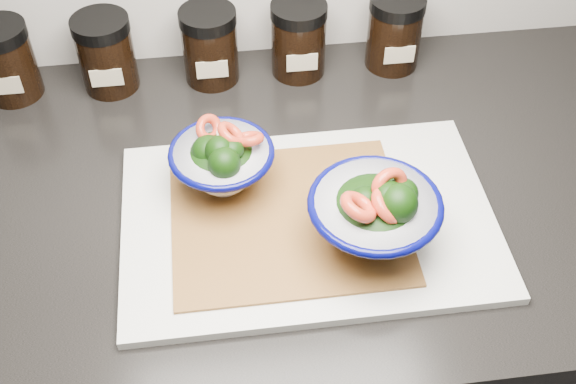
{
  "coord_description": "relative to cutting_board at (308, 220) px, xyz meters",
  "views": [
    {
      "loc": [
        0.04,
        0.81,
        1.57
      ],
      "look_at": [
        0.12,
        1.38,
        0.96
      ],
      "focal_mm": 45.0,
      "sensor_mm": 36.0,
      "label": 1
    }
  ],
  "objects": [
    {
      "name": "spice_jar_d",
      "position": [
        0.03,
        0.31,
        0.05
      ],
      "size": [
        0.08,
        0.08,
        0.11
      ],
      "color": "black",
      "rests_on": "countertop"
    },
    {
      "name": "spice_jar_e",
      "position": [
        0.17,
        0.31,
        0.05
      ],
      "size": [
        0.08,
        0.08,
        0.11
      ],
      "color": "black",
      "rests_on": "countertop"
    },
    {
      "name": "spice_jar_c",
      "position": [
        -0.1,
        0.31,
        0.05
      ],
      "size": [
        0.08,
        0.08,
        0.11
      ],
      "color": "black",
      "rests_on": "countertop"
    },
    {
      "name": "bowl_left",
      "position": [
        -0.1,
        0.06,
        0.05
      ],
      "size": [
        0.13,
        0.13,
        0.1
      ],
      "rotation": [
        0.0,
        0.0,
        0.28
      ],
      "color": "white",
      "rests_on": "bamboo_mat"
    },
    {
      "name": "bowl_right",
      "position": [
        0.07,
        -0.05,
        0.06
      ],
      "size": [
        0.15,
        0.15,
        0.11
      ],
      "rotation": [
        0.0,
        0.0,
        0.34
      ],
      "color": "white",
      "rests_on": "bamboo_mat"
    },
    {
      "name": "bamboo_mat",
      "position": [
        -0.03,
        -0.0,
        0.01
      ],
      "size": [
        0.28,
        0.24,
        0.0
      ],
      "primitive_type": "cube",
      "color": "#A36D31",
      "rests_on": "cutting_board"
    },
    {
      "name": "spice_jar_b",
      "position": [
        -0.25,
        0.31,
        0.05
      ],
      "size": [
        0.08,
        0.08,
        0.11
      ],
      "color": "black",
      "rests_on": "countertop"
    },
    {
      "name": "spice_jar_a",
      "position": [
        -0.39,
        0.31,
        0.05
      ],
      "size": [
        0.08,
        0.08,
        0.11
      ],
      "color": "black",
      "rests_on": "countertop"
    },
    {
      "name": "countertop",
      "position": [
        -0.14,
        0.07,
        -0.03
      ],
      "size": [
        3.5,
        0.6,
        0.04
      ],
      "primitive_type": "cube",
      "color": "black",
      "rests_on": "cabinet"
    },
    {
      "name": "cutting_board",
      "position": [
        0.0,
        0.0,
        0.0
      ],
      "size": [
        0.45,
        0.3,
        0.01
      ],
      "primitive_type": "cube",
      "color": "silver",
      "rests_on": "countertop"
    },
    {
      "name": "cabinet",
      "position": [
        -0.14,
        0.07,
        -0.48
      ],
      "size": [
        3.43,
        0.58,
        0.86
      ],
      "primitive_type": "cube",
      "color": "black",
      "rests_on": "ground"
    }
  ]
}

